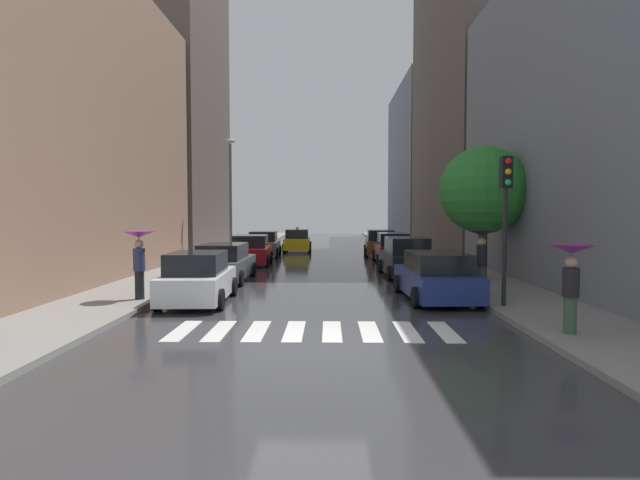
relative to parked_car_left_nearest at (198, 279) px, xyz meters
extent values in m
cube|color=#353538|center=(3.74, 18.52, -0.78)|extent=(28.00, 72.00, 0.04)
cube|color=gray|center=(-2.76, 18.52, -0.68)|extent=(3.00, 72.00, 0.15)
cube|color=gray|center=(10.24, 18.52, -0.68)|extent=(3.00, 72.00, 0.15)
cube|color=silver|center=(0.59, -3.82, -0.75)|extent=(0.45, 2.20, 0.01)
cube|color=silver|center=(1.49, -3.82, -0.75)|extent=(0.45, 2.20, 0.01)
cube|color=silver|center=(2.39, -3.82, -0.75)|extent=(0.45, 2.20, 0.01)
cube|color=silver|center=(3.29, -3.82, -0.75)|extent=(0.45, 2.20, 0.01)
cube|color=silver|center=(4.19, -3.82, -0.75)|extent=(0.45, 2.20, 0.01)
cube|color=silver|center=(5.09, -3.82, -0.75)|extent=(0.45, 2.20, 0.01)
cube|color=silver|center=(5.99, -3.82, -0.75)|extent=(0.45, 2.20, 0.01)
cube|color=silver|center=(6.89, -3.82, -0.75)|extent=(0.45, 2.20, 0.01)
cube|color=#8C6B56|center=(-7.26, 5.36, 5.71)|extent=(6.00, 18.23, 12.92)
cube|color=#564C47|center=(-7.26, 21.73, 9.82)|extent=(6.00, 12.39, 21.15)
cube|color=slate|center=(14.74, 3.32, 5.69)|extent=(6.00, 18.96, 12.89)
cube|color=#564C47|center=(14.74, 22.25, 11.60)|extent=(6.00, 17.88, 24.71)
cube|color=slate|center=(14.74, 40.97, 7.50)|extent=(6.00, 18.10, 16.52)
cube|color=silver|center=(0.00, 0.05, -0.18)|extent=(1.95, 4.08, 0.79)
cube|color=black|center=(0.01, -0.15, 0.54)|extent=(1.67, 2.27, 0.65)
cylinder|color=black|center=(-0.95, 1.35, -0.44)|extent=(0.24, 0.65, 0.64)
cylinder|color=black|center=(0.85, 1.41, -0.44)|extent=(0.24, 0.65, 0.64)
cylinder|color=black|center=(-0.85, -1.30, -0.44)|extent=(0.24, 0.65, 0.64)
cylinder|color=black|center=(0.95, -1.24, -0.44)|extent=(0.24, 0.65, 0.64)
cube|color=#474C51|center=(-0.23, 5.27, -0.20)|extent=(1.93, 4.79, 0.77)
cube|color=black|center=(-0.23, 5.03, 0.50)|extent=(1.69, 2.64, 0.63)
cylinder|color=black|center=(-1.16, 6.85, -0.44)|extent=(0.23, 0.64, 0.64)
cylinder|color=black|center=(0.73, 6.83, -0.44)|extent=(0.23, 0.64, 0.64)
cylinder|color=black|center=(-1.19, 3.71, -0.44)|extent=(0.23, 0.64, 0.64)
cylinder|color=black|center=(0.70, 3.69, -0.44)|extent=(0.23, 0.64, 0.64)
cube|color=maroon|center=(-0.11, 11.96, -0.18)|extent=(2.13, 4.20, 0.80)
cube|color=black|center=(-0.10, 11.75, 0.55)|extent=(1.81, 2.34, 0.66)
cylinder|color=black|center=(-1.14, 13.27, -0.44)|extent=(0.25, 0.65, 0.64)
cylinder|color=black|center=(0.80, 13.36, -0.44)|extent=(0.25, 0.65, 0.64)
cylinder|color=black|center=(-1.02, 10.56, -0.44)|extent=(0.25, 0.65, 0.64)
cylinder|color=black|center=(0.92, 10.64, -0.44)|extent=(0.25, 0.65, 0.64)
cube|color=#474C51|center=(-0.09, 17.42, -0.17)|extent=(1.94, 4.14, 0.81)
cube|color=black|center=(-0.09, 17.22, 0.56)|extent=(1.68, 2.29, 0.66)
cylinder|color=black|center=(-1.05, 18.75, -0.44)|extent=(0.23, 0.64, 0.64)
cylinder|color=black|center=(0.80, 18.79, -0.44)|extent=(0.23, 0.64, 0.64)
cylinder|color=black|center=(-0.99, 16.05, -0.44)|extent=(0.23, 0.64, 0.64)
cylinder|color=black|center=(0.86, 16.09, -0.44)|extent=(0.23, 0.64, 0.64)
cube|color=navy|center=(7.63, 0.82, -0.20)|extent=(2.16, 4.63, 0.76)
cube|color=black|center=(7.64, 0.59, 0.49)|extent=(1.83, 2.58, 0.62)
cylinder|color=black|center=(6.58, 2.26, -0.44)|extent=(0.25, 0.65, 0.64)
cylinder|color=black|center=(8.52, 2.36, -0.44)|extent=(0.25, 0.65, 0.64)
cylinder|color=black|center=(6.73, -0.73, -0.44)|extent=(0.25, 0.65, 0.64)
cylinder|color=black|center=(8.67, -0.63, -0.44)|extent=(0.25, 0.65, 0.64)
cube|color=black|center=(7.56, 6.87, -0.14)|extent=(2.01, 4.37, 0.87)
cube|color=black|center=(7.57, 6.66, 0.65)|extent=(1.72, 2.42, 0.71)
cylinder|color=black|center=(6.58, 8.26, -0.44)|extent=(0.24, 0.65, 0.64)
cylinder|color=black|center=(8.44, 8.33, -0.44)|extent=(0.24, 0.65, 0.64)
cylinder|color=black|center=(6.68, 5.42, -0.44)|extent=(0.24, 0.65, 0.64)
cylinder|color=black|center=(8.54, 5.49, -0.44)|extent=(0.24, 0.65, 0.64)
cube|color=maroon|center=(7.70, 12.96, -0.15)|extent=(1.85, 4.75, 0.85)
cube|color=black|center=(7.70, 12.72, 0.62)|extent=(1.60, 2.62, 0.70)
cylinder|color=black|center=(6.84, 14.53, -0.44)|extent=(0.23, 0.64, 0.64)
cylinder|color=black|center=(8.61, 14.50, -0.44)|extent=(0.23, 0.64, 0.64)
cylinder|color=black|center=(6.79, 11.41, -0.44)|extent=(0.23, 0.64, 0.64)
cylinder|color=black|center=(8.56, 11.38, -0.44)|extent=(0.23, 0.64, 0.64)
cube|color=brown|center=(7.57, 18.25, -0.15)|extent=(2.10, 4.53, 0.85)
cube|color=black|center=(7.56, 18.03, 0.62)|extent=(1.78, 2.52, 0.70)
cylinder|color=black|center=(6.70, 19.76, -0.44)|extent=(0.25, 0.65, 0.64)
cylinder|color=black|center=(8.58, 19.66, -0.44)|extent=(0.25, 0.65, 0.64)
cylinder|color=black|center=(6.55, 16.83, -0.44)|extent=(0.25, 0.65, 0.64)
cylinder|color=black|center=(8.44, 16.74, -0.44)|extent=(0.25, 0.65, 0.64)
cube|color=yellow|center=(1.79, 22.44, -0.18)|extent=(1.96, 4.74, 0.80)
cube|color=black|center=(1.79, 22.21, 0.54)|extent=(1.69, 2.62, 0.65)
cube|color=#F2EDCC|center=(1.79, 22.21, 0.96)|extent=(0.21, 0.36, 0.18)
cylinder|color=black|center=(0.83, 23.97, -0.44)|extent=(0.24, 0.65, 0.64)
cylinder|color=black|center=(2.68, 24.01, -0.44)|extent=(0.24, 0.65, 0.64)
cylinder|color=black|center=(0.90, 20.87, -0.44)|extent=(0.24, 0.65, 0.64)
cylinder|color=black|center=(2.75, 20.91, -0.44)|extent=(0.24, 0.65, 0.64)
cylinder|color=#38513D|center=(9.49, -4.56, -0.20)|extent=(0.28, 0.28, 0.82)
cylinder|color=black|center=(9.49, -4.56, 0.54)|extent=(0.36, 0.36, 0.65)
sphere|color=tan|center=(9.49, -4.56, 0.99)|extent=(0.26, 0.26, 0.26)
cone|color=#8C1E8C|center=(9.49, -4.56, 1.28)|extent=(1.01, 1.01, 0.20)
cylinder|color=#333338|center=(9.49, -4.56, 0.91)|extent=(0.02, 0.02, 0.74)
cylinder|color=#38513D|center=(9.30, 1.42, -0.17)|extent=(0.28, 0.28, 0.88)
cylinder|color=black|center=(9.30, 1.42, 0.62)|extent=(0.36, 0.36, 0.70)
sphere|color=tan|center=(9.30, 1.42, 1.11)|extent=(0.28, 0.28, 0.28)
cone|color=black|center=(9.30, 1.42, 1.41)|extent=(1.13, 1.13, 0.20)
cylinder|color=#333338|center=(9.30, 1.42, 1.02)|extent=(0.02, 0.02, 0.79)
cylinder|color=black|center=(-1.78, -0.18, -0.16)|extent=(0.28, 0.28, 0.88)
cylinder|color=navy|center=(-1.78, -0.18, 0.63)|extent=(0.36, 0.36, 0.70)
sphere|color=tan|center=(-1.78, -0.18, 1.12)|extent=(0.28, 0.28, 0.28)
cone|color=#8C1E8C|center=(-1.78, -0.18, 1.42)|extent=(1.02, 1.02, 0.20)
cylinder|color=#333338|center=(-1.78, -0.18, 1.02)|extent=(0.02, 0.02, 0.79)
cylinder|color=#513823|center=(10.50, 5.35, 0.44)|extent=(0.36, 0.36, 2.10)
sphere|color=#297B2D|center=(10.50, 5.35, 3.02)|extent=(3.60, 3.60, 3.60)
cylinder|color=black|center=(9.19, -1.12, 1.09)|extent=(0.12, 0.12, 3.40)
cube|color=black|center=(9.19, -1.12, 3.24)|extent=(0.30, 0.30, 0.90)
sphere|color=red|center=(9.19, -1.30, 3.54)|extent=(0.18, 0.18, 0.18)
sphere|color=#F2A519|center=(9.19, -1.30, 3.24)|extent=(0.18, 0.18, 0.18)
sphere|color=green|center=(9.19, -1.30, 2.94)|extent=(0.18, 0.18, 0.18)
cylinder|color=#595B60|center=(-1.81, 15.10, 2.83)|extent=(0.16, 0.16, 6.86)
ellipsoid|color=beige|center=(-1.81, 15.10, 6.41)|extent=(0.60, 0.28, 0.24)
camera|label=1|loc=(4.09, -15.99, 2.07)|focal=28.87mm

